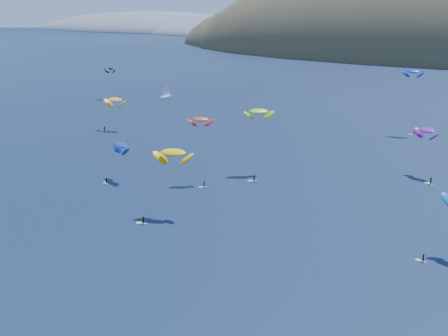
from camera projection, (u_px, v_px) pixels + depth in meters
headland at (170, 32)px, 936.32m from camera, size 460.00×250.00×60.00m
sailboat at (166, 96)px, 323.55m from camera, size 9.04×7.79×11.08m
kitesurfer_1 at (115, 100)px, 245.55m from camera, size 9.94×8.02×14.64m
kitesurfer_2 at (173, 152)px, 149.51m from camera, size 10.44×13.32×18.12m
kitesurfer_3 at (259, 111)px, 185.28m from camera, size 9.36×14.77×20.87m
kitesurfer_4 at (413, 71)px, 236.48m from camera, size 8.22×5.77×25.96m
kitesurfer_6 at (427, 130)px, 183.32m from camera, size 9.66×14.54×15.87m
kitesurfer_9 at (201, 119)px, 175.74m from camera, size 8.28×9.06×19.94m
kitesurfer_10 at (121, 145)px, 179.42m from camera, size 9.37×10.71×12.42m
kitesurfer_12 at (110, 69)px, 318.62m from camera, size 11.47×4.92×17.17m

